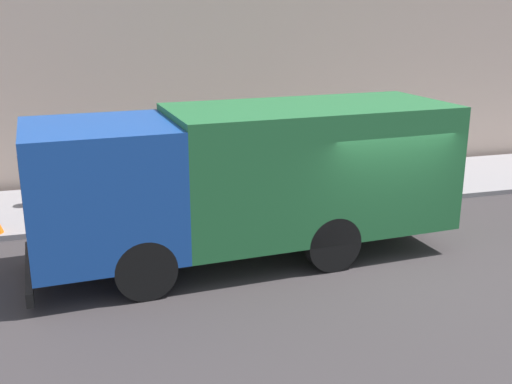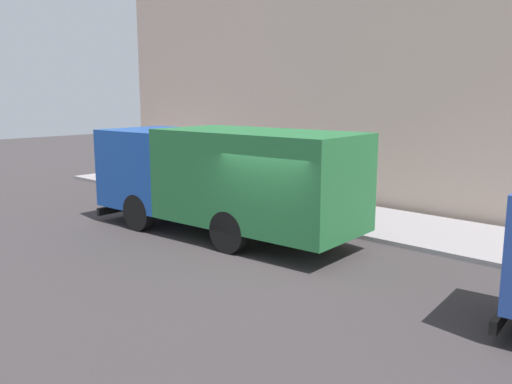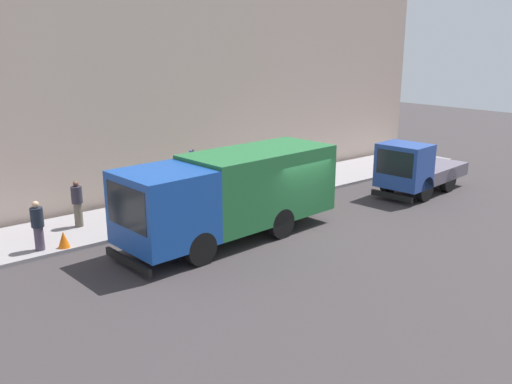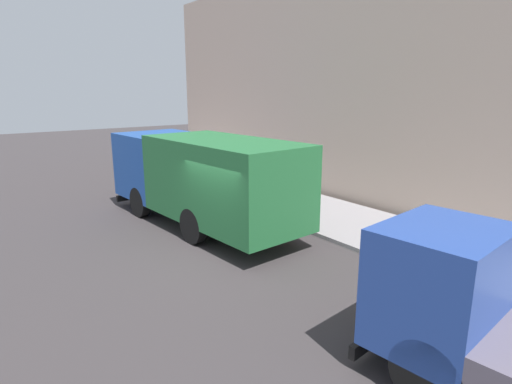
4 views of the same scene
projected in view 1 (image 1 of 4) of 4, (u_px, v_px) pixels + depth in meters
The scene contains 6 objects.
ground at pixel (381, 257), 12.17m from camera, with size 80.00×80.00×0.00m, color #373233.
sidewalk at pixel (299, 189), 16.57m from camera, with size 3.60×30.00×0.13m, color gray.
building_facade at pixel (275, 13), 17.38m from camera, with size 0.50×30.00×9.31m, color #C6AA99.
large_utility_truck at pixel (248, 174), 11.71m from camera, with size 3.11×8.32×2.97m.
pedestrian_walking at pixel (52, 169), 14.81m from camera, with size 0.42×0.42×1.70m.
street_sign_post at pixel (225, 147), 14.19m from camera, with size 0.44×0.08×2.61m.
Camera 1 is at (-10.16, 5.52, 4.72)m, focal length 42.87 mm.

